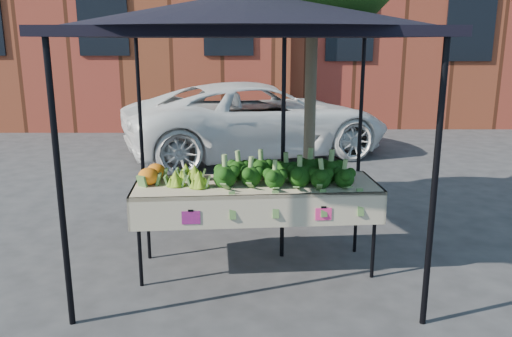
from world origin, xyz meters
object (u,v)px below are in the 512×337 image
(vehicle, at_px, (258,20))
(street_tree, at_px, (311,61))
(canopy, at_px, (249,130))
(table, at_px, (256,226))

(vehicle, relative_size, street_tree, 1.30)
(canopy, distance_m, vehicle, 5.11)
(vehicle, bearing_deg, canopy, 158.79)
(canopy, bearing_deg, street_tree, 52.98)
(canopy, xyz_separation_m, street_tree, (0.73, 0.97, 0.66))
(table, bearing_deg, vehicle, 89.42)
(vehicle, distance_m, street_tree, 4.07)
(canopy, bearing_deg, table, -79.10)
(table, bearing_deg, canopy, 100.90)
(table, bearing_deg, street_tree, 63.78)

